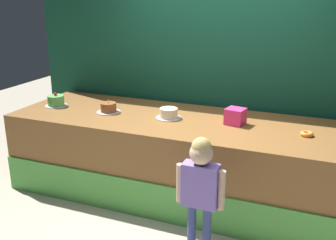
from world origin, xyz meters
TOP-DOWN VIEW (x-y plane):
  - ground_plane at (0.00, 0.00)m, footprint 12.00×12.00m
  - stage_platform at (0.00, 0.62)m, footprint 4.33×1.27m
  - curtain_backdrop at (0.00, 1.35)m, footprint 5.01×0.08m
  - child_figure at (0.33, -0.38)m, footprint 0.44×0.20m
  - pink_box at (0.37, 0.69)m, footprint 0.22×0.21m
  - donut at (1.10, 0.59)m, footprint 0.13×0.13m
  - cake_far_left at (-1.84, 0.55)m, footprint 0.27×0.27m
  - cake_center_left at (-1.10, 0.56)m, footprint 0.28×0.28m
  - cake_center_right at (-0.37, 0.61)m, footprint 0.29×0.29m

SIDE VIEW (x-z plane):
  - ground_plane at x=0.00m, z-range 0.00..0.00m
  - stage_platform at x=0.00m, z-range 0.00..0.92m
  - child_figure at x=0.33m, z-range 0.16..1.29m
  - donut at x=1.10m, z-range 0.92..0.96m
  - cake_center_left at x=-1.10m, z-range 0.89..1.05m
  - cake_center_right at x=-0.37m, z-range 0.90..1.04m
  - cake_far_left at x=-1.84m, z-range 0.90..1.07m
  - pink_box at x=0.37m, z-range 0.92..1.09m
  - curtain_backdrop at x=0.00m, z-range 0.00..2.82m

